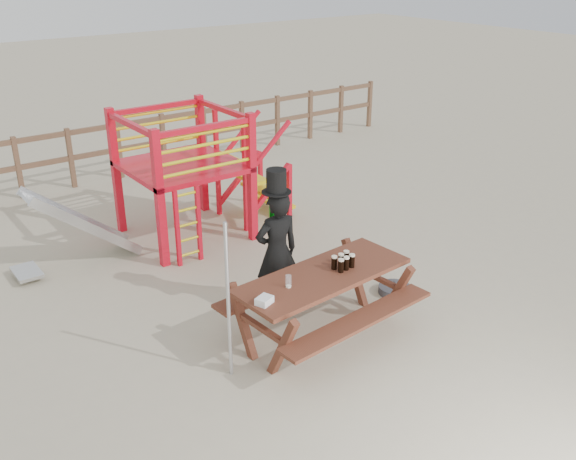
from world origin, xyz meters
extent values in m
plane|color=tan|center=(0.00, 0.00, 0.00)|extent=(60.00, 60.00, 0.00)
cube|color=brown|center=(0.00, 7.00, 1.10)|extent=(15.00, 0.06, 0.10)
cube|color=brown|center=(0.00, 7.00, 0.60)|extent=(15.00, 0.06, 0.10)
cube|color=brown|center=(-1.50, 7.00, 0.60)|extent=(0.09, 0.09, 1.20)
cube|color=brown|center=(-0.50, 7.00, 0.60)|extent=(0.09, 0.09, 1.20)
cube|color=brown|center=(0.50, 7.00, 0.60)|extent=(0.09, 0.09, 1.20)
cube|color=brown|center=(1.50, 7.00, 0.60)|extent=(0.09, 0.09, 1.20)
cube|color=brown|center=(2.50, 7.00, 0.60)|extent=(0.09, 0.09, 1.20)
cube|color=brown|center=(3.50, 7.00, 0.60)|extent=(0.09, 0.09, 1.20)
cube|color=brown|center=(4.50, 7.00, 0.60)|extent=(0.09, 0.09, 1.20)
cube|color=brown|center=(5.50, 7.00, 0.60)|extent=(0.09, 0.09, 1.20)
cube|color=brown|center=(6.50, 7.00, 0.60)|extent=(0.09, 0.09, 1.20)
cube|color=brown|center=(7.50, 7.00, 0.60)|extent=(0.09, 0.09, 1.20)
cube|color=red|center=(-0.60, 2.80, 1.05)|extent=(0.12, 0.12, 2.10)
cube|color=red|center=(1.00, 2.80, 1.05)|extent=(0.12, 0.12, 2.10)
cube|color=red|center=(-0.60, 4.40, 1.05)|extent=(0.12, 0.12, 2.10)
cube|color=red|center=(1.00, 4.40, 1.05)|extent=(0.12, 0.12, 2.10)
cube|color=red|center=(0.20, 3.60, 1.20)|extent=(1.72, 1.72, 0.08)
cube|color=red|center=(0.20, 2.80, 2.00)|extent=(1.60, 0.08, 0.08)
cube|color=red|center=(0.20, 4.40, 2.00)|extent=(1.60, 0.08, 0.08)
cube|color=red|center=(-0.60, 3.60, 2.00)|extent=(0.08, 1.60, 0.08)
cube|color=red|center=(1.00, 3.60, 2.00)|extent=(0.08, 1.60, 0.08)
cylinder|color=yellow|center=(0.20, 2.80, 1.38)|extent=(1.50, 0.05, 0.05)
cylinder|color=yellow|center=(0.20, 4.40, 1.38)|extent=(1.50, 0.05, 0.05)
cylinder|color=yellow|center=(0.20, 2.80, 1.56)|extent=(1.50, 0.05, 0.05)
cylinder|color=yellow|center=(0.20, 4.40, 1.56)|extent=(1.50, 0.05, 0.05)
cylinder|color=yellow|center=(0.20, 2.80, 1.74)|extent=(1.50, 0.05, 0.05)
cylinder|color=yellow|center=(0.20, 4.40, 1.74)|extent=(1.50, 0.05, 0.05)
cylinder|color=yellow|center=(0.20, 2.80, 1.92)|extent=(1.50, 0.05, 0.05)
cylinder|color=yellow|center=(0.20, 4.40, 1.92)|extent=(1.50, 0.05, 0.05)
cube|color=red|center=(-0.43, 2.65, 0.60)|extent=(0.06, 0.06, 1.20)
cube|color=red|center=(-0.07, 2.65, 0.60)|extent=(0.06, 0.06, 1.20)
cylinder|color=yellow|center=(-0.25, 2.65, 0.15)|extent=(0.36, 0.04, 0.04)
cylinder|color=yellow|center=(-0.25, 2.65, 0.39)|extent=(0.36, 0.04, 0.04)
cylinder|color=yellow|center=(-0.25, 2.65, 0.63)|extent=(0.36, 0.04, 0.04)
cylinder|color=yellow|center=(-0.25, 2.65, 0.87)|extent=(0.36, 0.04, 0.04)
cylinder|color=yellow|center=(-0.25, 2.65, 1.11)|extent=(0.36, 0.04, 0.04)
cube|color=yellow|center=(1.15, 3.60, 1.08)|extent=(0.30, 0.90, 0.06)
cube|color=yellow|center=(1.43, 3.60, 0.78)|extent=(0.30, 0.90, 0.06)
cube|color=yellow|center=(1.71, 3.60, 0.48)|extent=(0.30, 0.90, 0.06)
cube|color=yellow|center=(1.99, 3.60, 0.18)|extent=(0.30, 0.90, 0.06)
cube|color=red|center=(1.55, 3.15, 0.60)|extent=(0.95, 0.08, 0.86)
cube|color=red|center=(1.55, 4.05, 0.60)|extent=(0.95, 0.08, 0.86)
cube|color=silver|center=(-1.50, 3.60, 0.62)|extent=(1.53, 0.55, 1.21)
cube|color=silver|center=(-1.50, 3.33, 0.66)|extent=(1.58, 0.04, 1.28)
cube|color=silver|center=(-1.50, 3.87, 0.66)|extent=(1.58, 0.04, 1.28)
cube|color=silver|center=(-2.40, 3.60, 0.10)|extent=(0.35, 0.55, 0.05)
cube|color=brown|center=(0.09, -0.09, 0.83)|extent=(2.26, 0.99, 0.06)
cube|color=brown|center=(0.14, -0.70, 0.50)|extent=(2.23, 0.47, 0.04)
cube|color=brown|center=(0.05, 0.51, 0.50)|extent=(2.23, 0.47, 0.04)
cube|color=brown|center=(-0.84, -0.16, 0.40)|extent=(0.18, 1.33, 0.80)
cube|color=brown|center=(1.03, -0.03, 0.40)|extent=(0.18, 1.33, 0.80)
imported|color=black|center=(0.03, 0.77, 0.82)|extent=(0.65, 0.47, 1.64)
cube|color=#0A780F|center=(0.05, 0.90, 1.02)|extent=(0.07, 0.03, 0.38)
cylinder|color=black|center=(0.03, 0.77, 1.65)|extent=(0.37, 0.37, 0.01)
cylinder|color=black|center=(0.03, 0.77, 1.80)|extent=(0.25, 0.25, 0.28)
cube|color=white|center=(0.05, 0.89, 1.90)|extent=(0.13, 0.02, 0.03)
cylinder|color=#B2B2B7|center=(-1.23, -0.10, 0.93)|extent=(0.04, 0.04, 1.86)
cylinder|color=#37373C|center=(1.57, 0.12, 0.05)|extent=(0.45, 0.45, 0.10)
cylinder|color=#37373C|center=(1.57, 0.12, 0.15)|extent=(0.05, 0.05, 0.09)
cube|color=white|center=(-0.87, -0.25, 0.90)|extent=(0.22, 0.19, 0.08)
cylinder|color=black|center=(0.29, -0.18, 0.93)|extent=(0.07, 0.07, 0.15)
cylinder|color=#F1E2C5|center=(0.29, -0.18, 1.02)|extent=(0.07, 0.07, 0.02)
cylinder|color=black|center=(0.38, -0.17, 0.93)|extent=(0.07, 0.07, 0.15)
cylinder|color=#F1E2C5|center=(0.38, -0.17, 1.02)|extent=(0.07, 0.07, 0.02)
cylinder|color=black|center=(0.48, -0.16, 0.93)|extent=(0.07, 0.07, 0.15)
cylinder|color=#F1E2C5|center=(0.48, -0.16, 1.02)|extent=(0.07, 0.07, 0.02)
cylinder|color=black|center=(0.27, -0.07, 0.93)|extent=(0.07, 0.07, 0.15)
cylinder|color=#F1E2C5|center=(0.27, -0.07, 1.02)|extent=(0.07, 0.07, 0.02)
cylinder|color=black|center=(0.38, -0.08, 0.93)|extent=(0.07, 0.07, 0.15)
cylinder|color=#F1E2C5|center=(0.38, -0.08, 1.02)|extent=(0.07, 0.07, 0.02)
cylinder|color=black|center=(0.48, -0.05, 0.93)|extent=(0.07, 0.07, 0.15)
cylinder|color=#F1E2C5|center=(0.48, -0.05, 1.02)|extent=(0.07, 0.07, 0.02)
cylinder|color=silver|center=(-0.43, -0.11, 0.93)|extent=(0.07, 0.07, 0.15)
cylinder|color=#F1E2C5|center=(-0.43, -0.11, 0.87)|extent=(0.06, 0.06, 0.02)
camera|label=1|loc=(-4.25, -5.26, 4.40)|focal=40.00mm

